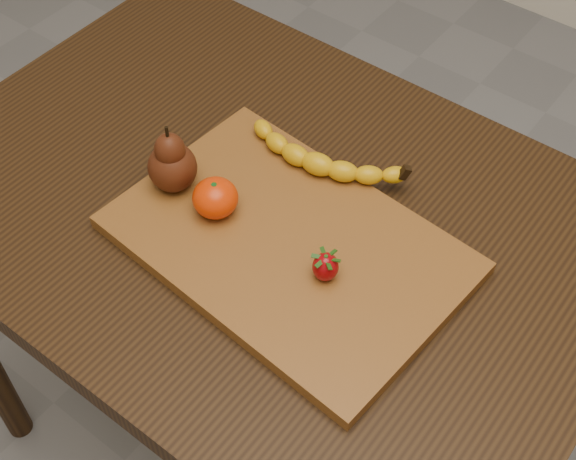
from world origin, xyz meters
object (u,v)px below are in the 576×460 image
Objects in this scene: mandarin at (215,198)px; cutting_board at (288,245)px; table at (264,248)px; pear at (171,157)px.

cutting_board is at bearing 9.90° from mandarin.
mandarin is at bearing -116.51° from table.
mandarin reaches higher than cutting_board.
pear reaches higher than table.
pear reaches higher than cutting_board.
pear is 1.71× the size of mandarin.
cutting_board reaches higher than table.
pear is at bearing -170.36° from cutting_board.
pear is at bearing -151.56° from table.
table is 0.21m from pear.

